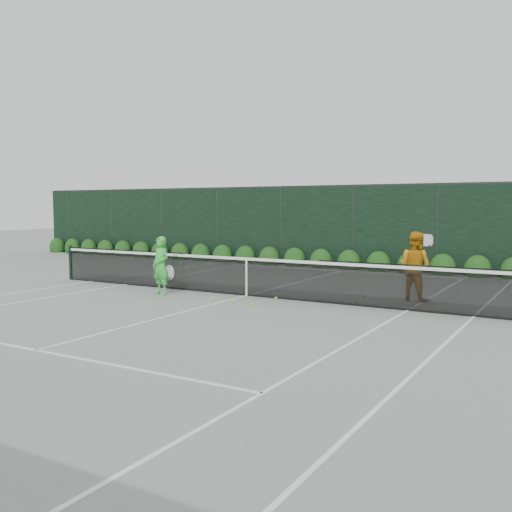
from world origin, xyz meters
The scene contains 8 objects.
ground centered at (0.00, 0.00, 0.00)m, with size 80.00×80.00×0.00m, color gray.
tennis_net centered at (-0.02, 0.00, 0.53)m, with size 12.90×0.10×1.07m.
player_woman centered at (-2.02, -0.93, 0.75)m, with size 0.66×0.47×1.50m.
player_man centered at (3.88, 1.42, 0.84)m, with size 0.99×0.85×1.67m.
court_lines centered at (0.00, 0.00, 0.01)m, with size 11.03×23.83×0.01m.
windscreen_fence centered at (0.00, -2.71, 1.51)m, with size 32.00×21.07×3.06m.
hedge_row centered at (0.00, 7.15, 0.23)m, with size 31.66×0.65×0.94m.
tennis_balls centered at (0.64, -0.24, 0.03)m, with size 5.75×2.43×0.07m.
Camera 1 is at (7.46, -12.26, 2.27)m, focal length 40.00 mm.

